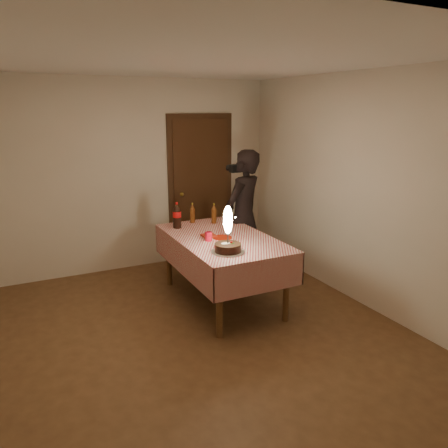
{
  "coord_description": "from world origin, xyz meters",
  "views": [
    {
      "loc": [
        -1.5,
        -3.61,
        2.2
      ],
      "look_at": [
        0.57,
        0.59,
        0.95
      ],
      "focal_mm": 35.0,
      "sensor_mm": 36.0,
      "label": 1
    }
  ],
  "objects_px": {
    "dining_table": "(222,246)",
    "amber_bottle_left": "(192,214)",
    "cola_bottle": "(177,216)",
    "photographer": "(243,216)",
    "red_cup": "(209,236)",
    "birthday_cake": "(228,241)",
    "red_plate": "(222,238)",
    "amber_bottle_right": "(214,214)",
    "clear_cup": "(228,230)"
  },
  "relations": [
    {
      "from": "birthday_cake",
      "to": "red_plate",
      "type": "xyz_separation_m",
      "value": [
        0.16,
        0.47,
        -0.12
      ]
    },
    {
      "from": "red_cup",
      "to": "cola_bottle",
      "type": "bearing_deg",
      "value": 100.57
    },
    {
      "from": "clear_cup",
      "to": "amber_bottle_right",
      "type": "bearing_deg",
      "value": 83.33
    },
    {
      "from": "birthday_cake",
      "to": "amber_bottle_right",
      "type": "distance_m",
      "value": 1.16
    },
    {
      "from": "red_plate",
      "to": "clear_cup",
      "type": "distance_m",
      "value": 0.18
    },
    {
      "from": "birthday_cake",
      "to": "photographer",
      "type": "relative_size",
      "value": 0.28
    },
    {
      "from": "red_plate",
      "to": "amber_bottle_left",
      "type": "bearing_deg",
      "value": 93.01
    },
    {
      "from": "dining_table",
      "to": "red_cup",
      "type": "xyz_separation_m",
      "value": [
        -0.2,
        -0.07,
        0.15
      ]
    },
    {
      "from": "red_plate",
      "to": "cola_bottle",
      "type": "distance_m",
      "value": 0.71
    },
    {
      "from": "red_cup",
      "to": "dining_table",
      "type": "bearing_deg",
      "value": 18.66
    },
    {
      "from": "photographer",
      "to": "amber_bottle_left",
      "type": "bearing_deg",
      "value": 161.5
    },
    {
      "from": "red_plate",
      "to": "red_cup",
      "type": "bearing_deg",
      "value": -169.51
    },
    {
      "from": "red_cup",
      "to": "clear_cup",
      "type": "relative_size",
      "value": 1.11
    },
    {
      "from": "birthday_cake",
      "to": "photographer",
      "type": "height_order",
      "value": "photographer"
    },
    {
      "from": "birthday_cake",
      "to": "cola_bottle",
      "type": "height_order",
      "value": "birthday_cake"
    },
    {
      "from": "red_cup",
      "to": "amber_bottle_right",
      "type": "distance_m",
      "value": 0.77
    },
    {
      "from": "dining_table",
      "to": "red_plate",
      "type": "bearing_deg",
      "value": -113.27
    },
    {
      "from": "red_cup",
      "to": "amber_bottle_left",
      "type": "relative_size",
      "value": 0.39
    },
    {
      "from": "dining_table",
      "to": "birthday_cake",
      "type": "bearing_deg",
      "value": -109.66
    },
    {
      "from": "dining_table",
      "to": "cola_bottle",
      "type": "xyz_separation_m",
      "value": [
        -0.32,
        0.59,
        0.26
      ]
    },
    {
      "from": "clear_cup",
      "to": "cola_bottle",
      "type": "bearing_deg",
      "value": 130.62
    },
    {
      "from": "clear_cup",
      "to": "cola_bottle",
      "type": "distance_m",
      "value": 0.68
    },
    {
      "from": "dining_table",
      "to": "cola_bottle",
      "type": "distance_m",
      "value": 0.72
    },
    {
      "from": "red_plate",
      "to": "amber_bottle_right",
      "type": "bearing_deg",
      "value": 73.0
    },
    {
      "from": "amber_bottle_left",
      "to": "photographer",
      "type": "bearing_deg",
      "value": -18.5
    },
    {
      "from": "red_plate",
      "to": "amber_bottle_right",
      "type": "height_order",
      "value": "amber_bottle_right"
    },
    {
      "from": "photographer",
      "to": "red_cup",
      "type": "bearing_deg",
      "value": -141.83
    },
    {
      "from": "dining_table",
      "to": "red_cup",
      "type": "relative_size",
      "value": 17.2
    },
    {
      "from": "dining_table",
      "to": "red_cup",
      "type": "height_order",
      "value": "red_cup"
    },
    {
      "from": "birthday_cake",
      "to": "photographer",
      "type": "xyz_separation_m",
      "value": [
        0.75,
        1.04,
        -0.05
      ]
    },
    {
      "from": "clear_cup",
      "to": "amber_bottle_right",
      "type": "distance_m",
      "value": 0.53
    },
    {
      "from": "dining_table",
      "to": "clear_cup",
      "type": "xyz_separation_m",
      "value": [
        0.12,
        0.08,
        0.15
      ]
    },
    {
      "from": "red_cup",
      "to": "clear_cup",
      "type": "bearing_deg",
      "value": 25.15
    },
    {
      "from": "clear_cup",
      "to": "amber_bottle_left",
      "type": "relative_size",
      "value": 0.35
    },
    {
      "from": "red_cup",
      "to": "birthday_cake",
      "type": "bearing_deg",
      "value": -87.68
    },
    {
      "from": "birthday_cake",
      "to": "amber_bottle_right",
      "type": "relative_size",
      "value": 1.89
    },
    {
      "from": "red_cup",
      "to": "red_plate",
      "type": "bearing_deg",
      "value": 10.49
    },
    {
      "from": "clear_cup",
      "to": "photographer",
      "type": "xyz_separation_m",
      "value": [
        0.45,
        0.45,
        0.02
      ]
    },
    {
      "from": "dining_table",
      "to": "amber_bottle_left",
      "type": "bearing_deg",
      "value": 94.22
    },
    {
      "from": "cola_bottle",
      "to": "photographer",
      "type": "height_order",
      "value": "photographer"
    },
    {
      "from": "dining_table",
      "to": "amber_bottle_left",
      "type": "height_order",
      "value": "amber_bottle_left"
    },
    {
      "from": "birthday_cake",
      "to": "amber_bottle_right",
      "type": "xyz_separation_m",
      "value": [
        0.36,
        1.1,
        -0.0
      ]
    },
    {
      "from": "birthday_cake",
      "to": "red_cup",
      "type": "height_order",
      "value": "birthday_cake"
    },
    {
      "from": "birthday_cake",
      "to": "red_plate",
      "type": "bearing_deg",
      "value": 70.6
    },
    {
      "from": "birthday_cake",
      "to": "clear_cup",
      "type": "height_order",
      "value": "birthday_cake"
    },
    {
      "from": "red_cup",
      "to": "cola_bottle",
      "type": "distance_m",
      "value": 0.68
    },
    {
      "from": "red_cup",
      "to": "amber_bottle_left",
      "type": "xyz_separation_m",
      "value": [
        0.14,
        0.81,
        0.07
      ]
    },
    {
      "from": "photographer",
      "to": "amber_bottle_right",
      "type": "bearing_deg",
      "value": 170.45
    },
    {
      "from": "birthday_cake",
      "to": "red_plate",
      "type": "distance_m",
      "value": 0.51
    },
    {
      "from": "dining_table",
      "to": "red_cup",
      "type": "bearing_deg",
      "value": -161.34
    }
  ]
}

